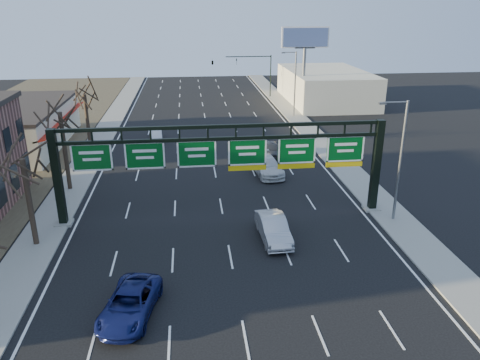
{
  "coord_description": "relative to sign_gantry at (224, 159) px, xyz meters",
  "views": [
    {
      "loc": [
        -2.33,
        -24.15,
        15.27
      ],
      "look_at": [
        1.22,
        7.3,
        3.2
      ],
      "focal_mm": 35.0,
      "sensor_mm": 36.0,
      "label": 1
    }
  ],
  "objects": [
    {
      "name": "tree_mid",
      "position": [
        -12.96,
        7.0,
        3.23
      ],
      "size": [
        3.6,
        3.6,
        9.24
      ],
      "color": "#2E2219",
      "rests_on": "sidewalk_left"
    },
    {
      "name": "billboard_right",
      "position": [
        14.84,
        36.98,
        4.43
      ],
      "size": [
        7.0,
        0.5,
        12.0
      ],
      "color": "slate",
      "rests_on": "ground"
    },
    {
      "name": "car_silver_distant",
      "position": [
        -6.38,
        21.9,
        -3.96
      ],
      "size": [
        1.74,
        4.14,
        1.33
      ],
      "primitive_type": "imported",
      "rotation": [
        0.0,
        0.0,
        0.08
      ],
      "color": "silver",
      "rests_on": "ground"
    },
    {
      "name": "car_blue_suv",
      "position": [
        -5.87,
        -11.4,
        -3.91
      ],
      "size": [
        3.37,
        5.55,
        1.44
      ],
      "primitive_type": "imported",
      "rotation": [
        0.0,
        0.0,
        -0.2
      ],
      "color": "navy",
      "rests_on": "ground"
    },
    {
      "name": "streetlight_near",
      "position": [
        12.31,
        -2.0,
        0.45
      ],
      "size": [
        2.15,
        0.22,
        9.0
      ],
      "color": "slate",
      "rests_on": "sidewalk_right"
    },
    {
      "name": "cream_strip",
      "position": [
        -21.64,
        21.0,
        -2.27
      ],
      "size": [
        10.9,
        18.4,
        4.7
      ],
      "color": "beige",
      "rests_on": "ground"
    },
    {
      "name": "ground",
      "position": [
        -0.16,
        -8.0,
        -4.63
      ],
      "size": [
        160.0,
        160.0,
        0.0
      ],
      "primitive_type": "plane",
      "color": "black",
      "rests_on": "ground"
    },
    {
      "name": "sign_gantry",
      "position": [
        0.0,
        0.0,
        0.0
      ],
      "size": [
        24.6,
        1.2,
        7.2
      ],
      "color": "black",
      "rests_on": "ground"
    },
    {
      "name": "lane_markings",
      "position": [
        -0.16,
        12.0,
        -4.62
      ],
      "size": [
        21.6,
        120.0,
        0.01
      ],
      "primitive_type": "cube",
      "color": "white",
      "rests_on": "ground"
    },
    {
      "name": "sidewalk_right",
      "position": [
        12.64,
        12.0,
        -4.57
      ],
      "size": [
        3.0,
        120.0,
        0.12
      ],
      "primitive_type": "cube",
      "color": "gray",
      "rests_on": "ground"
    },
    {
      "name": "tree_gantry",
      "position": [
        -12.96,
        -3.0,
        2.48
      ],
      "size": [
        3.6,
        3.6,
        8.48
      ],
      "color": "#2E2219",
      "rests_on": "sidewalk_left"
    },
    {
      "name": "car_white_wagon",
      "position": [
        4.7,
        9.02,
        -3.81
      ],
      "size": [
        2.9,
        5.85,
        1.63
      ],
      "primitive_type": "imported",
      "rotation": [
        0.0,
        0.0,
        0.11
      ],
      "color": "silver",
      "rests_on": "ground"
    },
    {
      "name": "tree_far",
      "position": [
        -12.96,
        17.0,
        2.86
      ],
      "size": [
        3.6,
        3.6,
        8.86
      ],
      "color": "#2E2219",
      "rests_on": "sidewalk_left"
    },
    {
      "name": "streetlight_far",
      "position": [
        12.31,
        32.0,
        0.45
      ],
      "size": [
        2.15,
        0.22,
        9.0
      ],
      "color": "slate",
      "rests_on": "sidewalk_right"
    },
    {
      "name": "building_right_distant",
      "position": [
        19.84,
        42.0,
        -2.13
      ],
      "size": [
        12.0,
        20.0,
        5.0
      ],
      "primitive_type": "cube",
      "color": "beige",
      "rests_on": "ground"
    },
    {
      "name": "car_grey_far",
      "position": [
        6.11,
        14.38,
        -3.89
      ],
      "size": [
        2.02,
        4.46,
        1.49
      ],
      "primitive_type": "imported",
      "rotation": [
        0.0,
        0.0,
        -0.06
      ],
      "color": "#393B3E",
      "rests_on": "ground"
    },
    {
      "name": "sidewalk_left",
      "position": [
        -12.96,
        12.0,
        -4.57
      ],
      "size": [
        3.0,
        120.0,
        0.12
      ],
      "primitive_type": "cube",
      "color": "gray",
      "rests_on": "ground"
    },
    {
      "name": "car_silver_sedan",
      "position": [
        2.97,
        -3.98,
        -3.81
      ],
      "size": [
        1.96,
        5.02,
        1.63
      ],
      "primitive_type": "imported",
      "rotation": [
        0.0,
        0.0,
        0.05
      ],
      "color": "#AEAEB3",
      "rests_on": "ground"
    },
    {
      "name": "traffic_signal_mast",
      "position": [
        5.53,
        47.0,
        0.87
      ],
      "size": [
        10.16,
        0.54,
        7.0
      ],
      "color": "black",
      "rests_on": "ground"
    }
  ]
}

